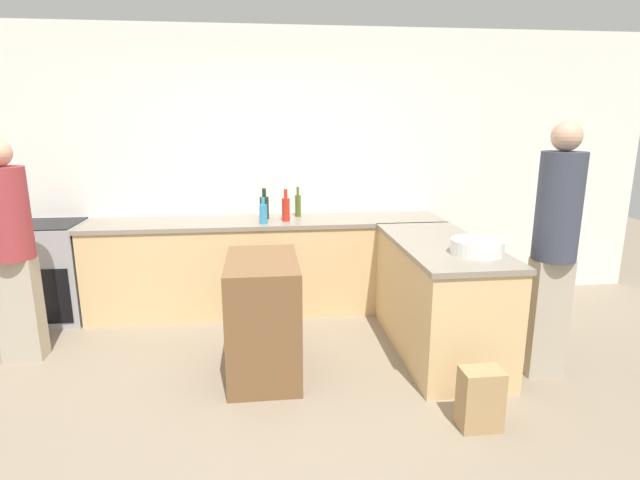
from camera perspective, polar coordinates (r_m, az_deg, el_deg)
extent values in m
plane|color=gray|center=(3.47, -5.27, -18.31)|extent=(14.00, 14.00, 0.00)
cube|color=white|center=(5.06, -6.29, 8.05)|extent=(8.00, 0.06, 2.70)
cube|color=#D6B27A|center=(4.91, -5.97, -3.07)|extent=(3.35, 0.61, 0.86)
cube|color=gray|center=(4.80, -6.10, 2.09)|extent=(3.38, 0.64, 0.04)
cube|color=#D6B27A|center=(4.13, 13.37, -6.60)|extent=(0.66, 1.52, 0.86)
cube|color=gray|center=(4.00, 13.72, -0.53)|extent=(0.69, 1.55, 0.04)
cube|color=#99999E|center=(5.28, -28.40, -3.25)|extent=(0.64, 0.61, 0.90)
cube|color=black|center=(5.04, -29.49, -5.72)|extent=(0.54, 0.01, 0.50)
cube|color=black|center=(5.18, -28.97, 1.60)|extent=(0.59, 0.56, 0.01)
cube|color=brown|center=(3.69, -6.50, -8.72)|extent=(0.51, 0.82, 0.87)
cylinder|color=white|center=(3.71, 17.53, -0.75)|extent=(0.37, 0.37, 0.10)
cylinder|color=#475B1E|center=(4.91, -2.53, 3.92)|extent=(0.06, 0.06, 0.21)
cylinder|color=#475B1E|center=(4.89, -2.55, 5.61)|extent=(0.03, 0.03, 0.08)
cylinder|color=red|center=(4.70, -3.92, 3.49)|extent=(0.07, 0.07, 0.22)
cylinder|color=red|center=(4.67, -3.95, 5.30)|extent=(0.03, 0.03, 0.08)
cylinder|color=#338CBF|center=(4.60, -6.49, 2.95)|extent=(0.07, 0.07, 0.17)
cylinder|color=#338CBF|center=(4.58, -6.53, 4.44)|extent=(0.03, 0.03, 0.07)
cylinder|color=black|center=(4.82, -6.37, 3.67)|extent=(0.09, 0.09, 0.21)
cylinder|color=black|center=(4.80, -6.42, 5.41)|extent=(0.04, 0.04, 0.08)
cube|color=#ADA38E|center=(4.51, -31.03, -6.81)|extent=(0.29, 0.18, 0.82)
cylinder|color=#993338|center=(4.34, -32.23, 2.56)|extent=(0.32, 0.32, 0.68)
cube|color=#ADA38E|center=(4.00, 24.44, -8.05)|extent=(0.27, 0.16, 0.88)
cylinder|color=#383D4C|center=(3.80, 25.63, 3.45)|extent=(0.30, 0.30, 0.75)
sphere|color=tan|center=(3.76, 26.38, 10.58)|extent=(0.20, 0.20, 0.20)
cube|color=#A88456|center=(3.30, 17.85, -16.90)|extent=(0.25, 0.17, 0.38)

